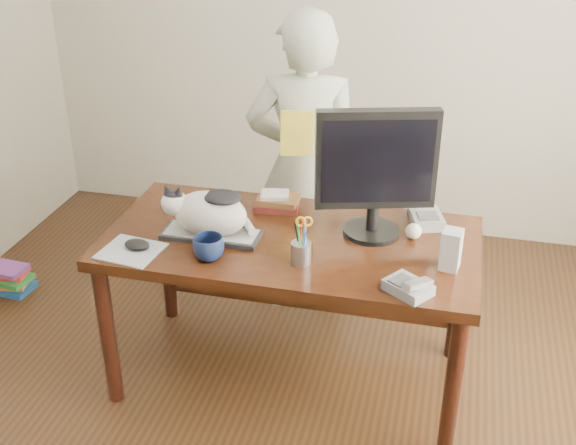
{
  "coord_description": "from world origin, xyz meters",
  "views": [
    {
      "loc": [
        0.63,
        -2.04,
        2.25
      ],
      "look_at": [
        0.0,
        0.55,
        0.85
      ],
      "focal_mm": 45.0,
      "sensor_mm": 36.0,
      "label": 1
    }
  ],
  "objects_px": {
    "mouse": "(137,245)",
    "phone": "(409,287)",
    "keyboard": "(211,234)",
    "pen_cup": "(301,250)",
    "book_pile_b": "(10,279)",
    "monitor": "(376,167)",
    "book_stack": "(277,202)",
    "calculator": "(426,218)",
    "coffee_mug": "(209,248)",
    "person": "(304,168)",
    "cat": "(207,211)",
    "speaker": "(451,250)",
    "desk": "(295,258)",
    "baseball": "(414,231)"
  },
  "relations": [
    {
      "from": "keyboard",
      "to": "coffee_mug",
      "type": "xyz_separation_m",
      "value": [
        0.05,
        -0.18,
        0.04
      ]
    },
    {
      "from": "phone",
      "to": "calculator",
      "type": "xyz_separation_m",
      "value": [
        0.02,
        0.58,
        0.0
      ]
    },
    {
      "from": "monitor",
      "to": "phone",
      "type": "relative_size",
      "value": 2.76
    },
    {
      "from": "monitor",
      "to": "coffee_mug",
      "type": "bearing_deg",
      "value": -166.16
    },
    {
      "from": "mouse",
      "to": "phone",
      "type": "distance_m",
      "value": 1.13
    },
    {
      "from": "monitor",
      "to": "mouse",
      "type": "height_order",
      "value": "monitor"
    },
    {
      "from": "coffee_mug",
      "to": "person",
      "type": "xyz_separation_m",
      "value": [
        0.2,
        0.89,
        0.0
      ]
    },
    {
      "from": "phone",
      "to": "speaker",
      "type": "distance_m",
      "value": 0.27
    },
    {
      "from": "monitor",
      "to": "coffee_mug",
      "type": "xyz_separation_m",
      "value": [
        -0.62,
        -0.36,
        -0.27
      ]
    },
    {
      "from": "calculator",
      "to": "coffee_mug",
      "type": "bearing_deg",
      "value": -164.98
    },
    {
      "from": "mouse",
      "to": "phone",
      "type": "height_order",
      "value": "phone"
    },
    {
      "from": "book_stack",
      "to": "speaker",
      "type": "bearing_deg",
      "value": -28.47
    },
    {
      "from": "book_stack",
      "to": "book_pile_b",
      "type": "distance_m",
      "value": 1.75
    },
    {
      "from": "monitor",
      "to": "speaker",
      "type": "relative_size",
      "value": 3.41
    },
    {
      "from": "monitor",
      "to": "book_stack",
      "type": "xyz_separation_m",
      "value": [
        -0.46,
        0.16,
        -0.29
      ]
    },
    {
      "from": "monitor",
      "to": "pen_cup",
      "type": "height_order",
      "value": "monitor"
    },
    {
      "from": "phone",
      "to": "person",
      "type": "relative_size",
      "value": 0.13
    },
    {
      "from": "book_stack",
      "to": "calculator",
      "type": "distance_m",
      "value": 0.68
    },
    {
      "from": "keyboard",
      "to": "pen_cup",
      "type": "xyz_separation_m",
      "value": [
        0.42,
        -0.12,
        0.05
      ]
    },
    {
      "from": "person",
      "to": "cat",
      "type": "bearing_deg",
      "value": 58.78
    },
    {
      "from": "desk",
      "to": "phone",
      "type": "relative_size",
      "value": 7.76
    },
    {
      "from": "monitor",
      "to": "coffee_mug",
      "type": "height_order",
      "value": "monitor"
    },
    {
      "from": "cat",
      "to": "book_pile_b",
      "type": "xyz_separation_m",
      "value": [
        -1.37,
        0.43,
        -0.8
      ]
    },
    {
      "from": "speaker",
      "to": "person",
      "type": "height_order",
      "value": "person"
    },
    {
      "from": "pen_cup",
      "to": "speaker",
      "type": "height_order",
      "value": "pen_cup"
    },
    {
      "from": "pen_cup",
      "to": "book_pile_b",
      "type": "xyz_separation_m",
      "value": [
        -1.81,
        0.54,
        -0.74
      ]
    },
    {
      "from": "calculator",
      "to": "desk",
      "type": "bearing_deg",
      "value": -177.78
    },
    {
      "from": "keyboard",
      "to": "desk",
      "type": "bearing_deg",
      "value": 24.28
    },
    {
      "from": "monitor",
      "to": "calculator",
      "type": "distance_m",
      "value": 0.4
    },
    {
      "from": "keyboard",
      "to": "speaker",
      "type": "distance_m",
      "value": 1.01
    },
    {
      "from": "cat",
      "to": "baseball",
      "type": "bearing_deg",
      "value": 12.73
    },
    {
      "from": "baseball",
      "to": "coffee_mug",
      "type": "bearing_deg",
      "value": -154.88
    },
    {
      "from": "phone",
      "to": "coffee_mug",
      "type": "bearing_deg",
      "value": -148.87
    },
    {
      "from": "pen_cup",
      "to": "keyboard",
      "type": "bearing_deg",
      "value": 164.13
    },
    {
      "from": "person",
      "to": "pen_cup",
      "type": "bearing_deg",
      "value": 91.04
    },
    {
      "from": "book_stack",
      "to": "calculator",
      "type": "xyz_separation_m",
      "value": [
        0.68,
        0.01,
        -0.01
      ]
    },
    {
      "from": "speaker",
      "to": "calculator",
      "type": "bearing_deg",
      "value": 117.63
    },
    {
      "from": "calculator",
      "to": "book_pile_b",
      "type": "relative_size",
      "value": 0.81
    },
    {
      "from": "keyboard",
      "to": "calculator",
      "type": "xyz_separation_m",
      "value": [
        0.89,
        0.35,
        0.01
      ]
    },
    {
      "from": "coffee_mug",
      "to": "baseball",
      "type": "bearing_deg",
      "value": 25.12
    },
    {
      "from": "coffee_mug",
      "to": "calculator",
      "type": "height_order",
      "value": "coffee_mug"
    },
    {
      "from": "keyboard",
      "to": "speaker",
      "type": "bearing_deg",
      "value": -1.05
    },
    {
      "from": "monitor",
      "to": "calculator",
      "type": "xyz_separation_m",
      "value": [
        0.22,
        0.17,
        -0.3
      ]
    },
    {
      "from": "mouse",
      "to": "book_stack",
      "type": "bearing_deg",
      "value": 54.82
    },
    {
      "from": "monitor",
      "to": "baseball",
      "type": "height_order",
      "value": "monitor"
    },
    {
      "from": "desk",
      "to": "cat",
      "type": "xyz_separation_m",
      "value": [
        -0.35,
        -0.15,
        0.27
      ]
    },
    {
      "from": "speaker",
      "to": "book_stack",
      "type": "distance_m",
      "value": 0.88
    },
    {
      "from": "monitor",
      "to": "speaker",
      "type": "distance_m",
      "value": 0.46
    },
    {
      "from": "phone",
      "to": "speaker",
      "type": "relative_size",
      "value": 1.24
    },
    {
      "from": "cat",
      "to": "phone",
      "type": "relative_size",
      "value": 2.0
    }
  ]
}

